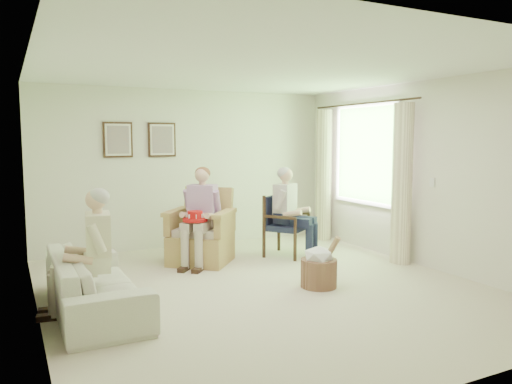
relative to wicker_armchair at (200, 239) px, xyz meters
The scene contains 19 objects.
floor 1.61m from the wicker_armchair, 80.92° to the right, with size 5.50×5.50×0.00m, color beige.
back_wall 1.55m from the wicker_armchair, 78.22° to the left, with size 5.00×0.04×2.60m, color silver.
front_wall 4.42m from the wicker_armchair, 86.69° to the right, with size 5.00×0.04×2.60m, color silver.
left_wall 2.90m from the wicker_armchair, 145.33° to the right, with size 0.04×5.50×2.60m, color silver.
right_wall 3.30m from the wicker_armchair, 29.53° to the right, with size 0.04×5.50×2.60m, color silver.
ceiling 2.75m from the wicker_armchair, 80.92° to the right, with size 5.00×5.50×0.02m, color white.
window 3.01m from the wicker_armchair, ahead, with size 0.13×2.50×1.63m.
curtain_left 3.02m from the wicker_armchair, 27.40° to the right, with size 0.34×0.34×2.30m, color #FBEDC4.
curtain_right 2.77m from the wicker_armchair, 13.58° to the left, with size 0.34×0.34×2.30m, color #FBEDC4.
framed_print_left 2.05m from the wicker_armchair, 127.97° to the left, with size 0.45×0.05×0.55m.
framed_print_right 1.86m from the wicker_armchair, 99.88° to the left, with size 0.45×0.05×0.55m.
wicker_armchair is the anchor object (origin of this frame).
wood_armchair 1.35m from the wicker_armchair, ahead, with size 0.60×0.56×0.92m.
sofa 2.23m from the wicker_armchair, 139.63° to the right, with size 0.81×2.07×0.60m, color beige.
person_wicker 0.48m from the wicker_armchair, 90.00° to the right, with size 0.40×0.62×1.37m.
person_dark 1.44m from the wicker_armchair, 11.52° to the right, with size 0.40×0.63×1.34m.
person_sofa 2.33m from the wicker_armchair, 137.77° to the right, with size 0.42×0.62×1.26m.
red_hat 0.50m from the wicker_armchair, 121.01° to the right, with size 0.34×0.34×0.14m.
hatbox 2.00m from the wicker_armchair, 64.38° to the right, with size 0.47×0.47×0.65m.
Camera 1 is at (-2.73, -5.18, 1.79)m, focal length 35.00 mm.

